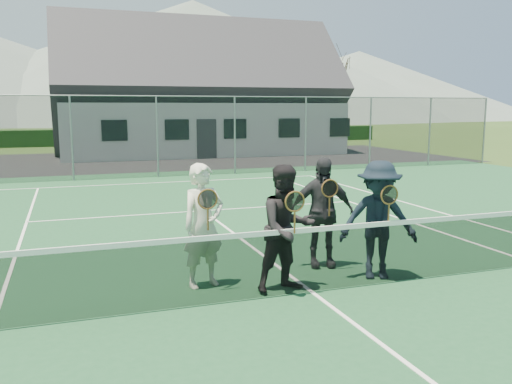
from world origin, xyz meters
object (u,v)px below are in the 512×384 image
clubhouse (197,82)px  player_a (203,225)px  player_b (287,228)px  player_c (322,212)px  tennis_net (313,257)px  player_d (378,220)px

clubhouse → player_a: 24.02m
player_a → player_b: same height
player_a → player_b: bearing=-28.0°
player_c → clubhouse: bearing=81.8°
tennis_net → player_d: bearing=13.2°
clubhouse → player_d: (-2.78, -23.71, -3.07)m
player_a → player_c: same height
clubhouse → player_d: 24.07m
player_a → player_c: 2.08m
tennis_net → player_a: size_ratio=6.49×
tennis_net → player_a: bearing=150.0°
player_a → player_b: (1.06, -0.57, -0.00)m
player_a → tennis_net: bearing=-30.0°
player_b → player_d: bearing=2.4°
player_b → player_d: 1.52m
tennis_net → player_b: bearing=143.4°
player_c → player_d: same height
tennis_net → player_c: size_ratio=6.49×
tennis_net → clubhouse: (4.00, 24.00, 3.45)m
player_c → player_d: (0.53, -0.85, -0.00)m
player_d → clubhouse: bearing=83.3°
player_b → player_d: size_ratio=1.00×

